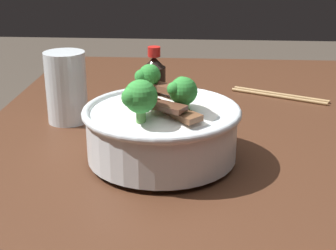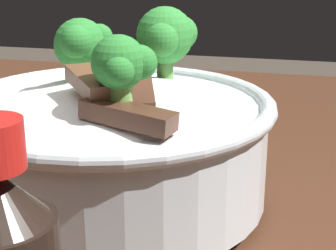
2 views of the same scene
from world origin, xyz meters
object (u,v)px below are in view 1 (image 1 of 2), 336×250
(drinking_glass, at_px, (67,91))
(soy_sauce_bottle, at_px, (154,86))
(chopsticks_pair, at_px, (279,95))
(rice_bowl, at_px, (161,126))

(drinking_glass, xyz_separation_m, soy_sauce_bottle, (0.04, -0.16, 0.00))
(chopsticks_pair, height_order, soy_sauce_bottle, soy_sauce_bottle)
(drinking_glass, bearing_deg, soy_sauce_bottle, -74.96)
(soy_sauce_bottle, bearing_deg, chopsticks_pair, -62.41)
(rice_bowl, distance_m, soy_sauce_bottle, 0.21)
(chopsticks_pair, bearing_deg, rice_bowl, 146.41)
(soy_sauce_bottle, bearing_deg, rice_bowl, -171.64)
(chopsticks_pair, bearing_deg, drinking_glass, 113.07)
(rice_bowl, xyz_separation_m, soy_sauce_bottle, (0.21, 0.03, 0.00))
(rice_bowl, bearing_deg, soy_sauce_bottle, 8.36)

